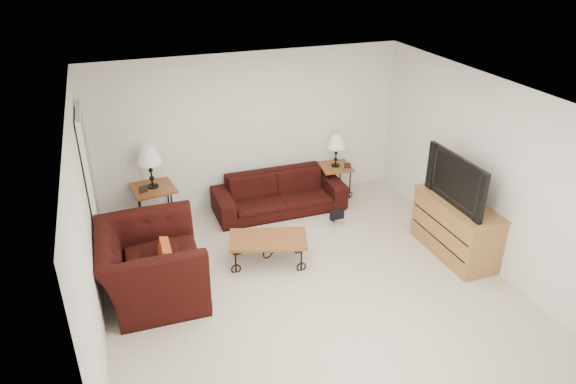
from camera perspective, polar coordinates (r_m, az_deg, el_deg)
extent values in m
plane|color=silver|center=(6.94, 1.98, -9.87)|extent=(5.00, 5.00, 0.00)
cube|color=white|center=(8.46, -4.14, 6.66)|extent=(5.00, 0.02, 2.50)
cube|color=white|center=(4.45, 14.51, -14.60)|extent=(5.00, 0.02, 2.50)
cube|color=white|center=(5.93, -20.99, -4.32)|extent=(0.02, 5.00, 2.50)
cube|color=white|center=(7.50, 20.23, 2.34)|extent=(0.02, 5.00, 2.50)
plane|color=white|center=(5.82, 2.36, 10.38)|extent=(5.00, 5.00, 0.00)
cube|color=black|center=(7.50, -20.65, 0.35)|extent=(0.08, 0.94, 2.04)
imported|color=black|center=(8.49, -0.98, -0.12)|extent=(2.10, 0.82, 0.61)
cube|color=brown|center=(8.31, -14.20, -1.49)|extent=(0.68, 0.68, 0.66)
cube|color=brown|center=(9.02, 5.10, 1.23)|extent=(0.56, 0.56, 0.56)
cube|color=black|center=(7.99, -15.43, 0.29)|extent=(0.13, 0.06, 0.11)
cube|color=black|center=(8.82, 6.47, 2.88)|extent=(0.11, 0.05, 0.09)
cube|color=brown|center=(7.23, -2.16, -6.33)|extent=(1.16, 0.84, 0.39)
imported|color=black|center=(6.70, -14.61, -7.58)|extent=(1.24, 1.42, 0.91)
cube|color=#C24918|center=(6.63, -13.33, -7.13)|extent=(0.12, 0.41, 0.41)
cube|color=#AF8041|center=(7.69, 17.76, -3.73)|extent=(0.56, 1.34, 0.81)
imported|color=black|center=(7.35, 18.43, 1.31)|extent=(0.16, 1.20, 0.69)
ellipsoid|color=black|center=(8.22, 5.00, -1.87)|extent=(0.40, 0.34, 0.44)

